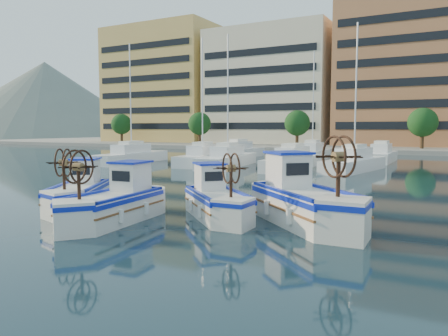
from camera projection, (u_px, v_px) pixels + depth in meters
ground at (176, 225)px, 15.35m from camera, size 300.00×300.00×0.00m
hill_west at (47, 136)px, 178.09m from camera, size 180.00×180.00×60.00m
yacht_marina at (306, 159)px, 41.14m from camera, size 40.05×23.56×11.50m
fishing_boat_a at (79, 192)px, 18.43m from camera, size 3.52×4.36×2.65m
fishing_boat_b at (115, 201)px, 15.85m from camera, size 2.19×4.45×2.72m
fishing_boat_c at (217, 199)px, 16.65m from camera, size 3.98×3.94×2.57m
fishing_boat_d at (303, 199)px, 15.54m from camera, size 4.98×4.86×3.19m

